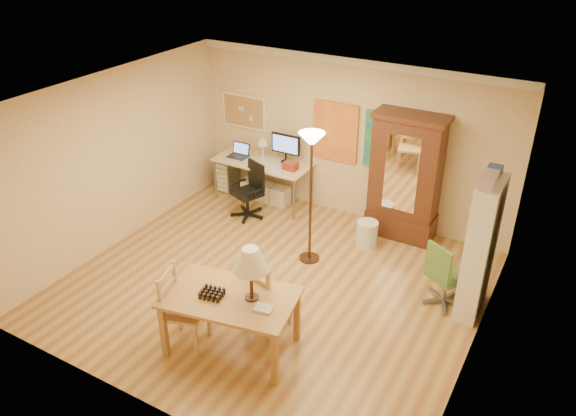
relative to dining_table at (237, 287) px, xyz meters
The scene contains 16 objects.
floor 1.60m from the dining_table, 103.85° to the left, with size 5.50×5.50×0.00m, color #956034.
crown_molding 4.13m from the dining_table, 94.81° to the left, with size 5.50×0.08×0.12m, color white.
corkboard 4.47m from the dining_table, 122.27° to the left, with size 0.90×0.04×0.62m, color #A0714B.
art_panel_left 3.82m from the dining_table, 98.57° to the left, with size 0.80×0.04×1.00m, color gold.
art_panel_right 3.80m from the dining_table, 84.87° to the left, with size 0.75×0.04×0.95m, color #216A87.
dining_table is the anchor object (origin of this frame).
ladder_chair_back 0.68m from the dining_table, 83.69° to the left, with size 0.56×0.54×1.01m.
ladder_chair_left 0.81m from the dining_table, 158.74° to the right, with size 0.57×0.58×1.04m.
torchiere_lamp 2.26m from the dining_table, 94.65° to the left, with size 0.37×0.37×2.04m.
computer_desk 3.88m from the dining_table, 116.97° to the left, with size 1.73×0.76×1.31m.
office_chair_black 3.36m from the dining_table, 121.18° to the left, with size 0.59×0.59×0.96m.
office_chair_green 2.86m from the dining_table, 47.58° to the left, with size 0.59×0.59×0.95m.
drawer_cart 4.41m from the dining_table, 127.12° to the left, with size 0.31×0.37×0.62m.
armoire 3.59m from the dining_table, 77.70° to the left, with size 1.11×0.53×2.05m.
bookshelf 3.09m from the dining_table, 43.64° to the left, with size 0.28×0.75×1.88m.
wastebin 3.03m from the dining_table, 81.61° to the left, with size 0.34×0.34×0.42m, color silver.
Camera 1 is at (3.39, -5.51, 4.75)m, focal length 35.00 mm.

